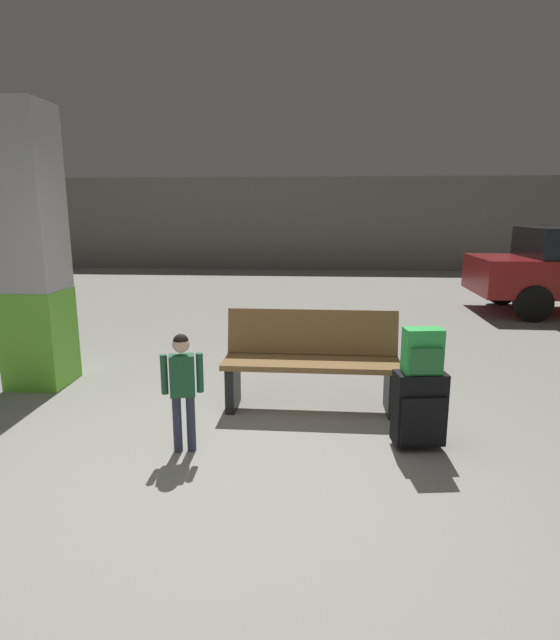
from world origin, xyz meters
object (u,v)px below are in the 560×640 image
(structural_pillar, at_px, (31,251))
(child, at_px, (182,380))
(bench, at_px, (311,361))
(backpack_bright, at_px, (423,352))
(suitcase, at_px, (419,409))

(structural_pillar, bearing_deg, child, -36.99)
(structural_pillar, bearing_deg, bench, -8.89)
(structural_pillar, height_order, child, structural_pillar)
(backpack_bright, bearing_deg, bench, 136.16)
(structural_pillar, xyz_separation_m, bench, (2.83, -0.44, -0.96))
(structural_pillar, relative_size, suitcase, 4.66)
(structural_pillar, bearing_deg, backpack_bright, -18.72)
(bench, xyz_separation_m, suitcase, (0.83, -0.80, -0.12))
(suitcase, relative_size, backpack_bright, 1.78)
(suitcase, relative_size, child, 0.66)
(suitcase, distance_m, child, 1.80)
(suitcase, bearing_deg, structural_pillar, 161.29)
(child, bearing_deg, backpack_bright, 5.75)
(structural_pillar, distance_m, backpack_bright, 3.92)
(structural_pillar, height_order, backpack_bright, structural_pillar)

